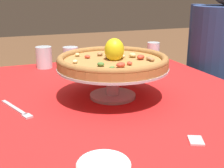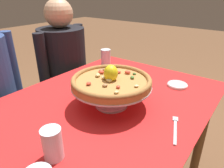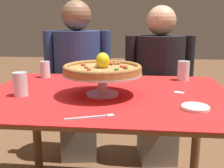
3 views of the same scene
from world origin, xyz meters
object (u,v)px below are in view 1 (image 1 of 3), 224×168
at_px(water_glass_side_left, 71,61).
at_px(water_glass_back_left, 153,54).
at_px(dinner_fork, 17,110).
at_px(pizza_stand, 113,75).
at_px(water_glass_front_left, 44,58).
at_px(pizza, 113,60).
at_px(side_plate, 104,165).
at_px(diner_left, 221,81).
at_px(sugar_packet, 196,140).

xyz_separation_m(water_glass_side_left, water_glass_back_left, (-0.04, 0.46, -0.01)).
bearing_deg(dinner_fork, pizza_stand, 91.60).
bearing_deg(water_glass_back_left, water_glass_front_left, -98.86).
height_order(pizza, water_glass_back_left, pizza).
bearing_deg(side_plate, water_glass_back_left, 145.72).
bearing_deg(pizza_stand, pizza, 57.32).
distance_m(water_glass_side_left, diner_left, 0.84).
xyz_separation_m(pizza, side_plate, (0.42, -0.19, -0.13)).
relative_size(pizza_stand, water_glass_back_left, 3.67).
distance_m(pizza_stand, side_plate, 0.47).
xyz_separation_m(water_glass_front_left, dinner_fork, (0.54, -0.17, -0.05)).
distance_m(water_glass_back_left, sugar_packet, 0.90).
height_order(water_glass_front_left, dinner_fork, water_glass_front_left).
relative_size(water_glass_back_left, diner_left, 0.09).
xyz_separation_m(pizza_stand, sugar_packet, (0.39, 0.08, -0.08)).
height_order(pizza, dinner_fork, pizza).
xyz_separation_m(dinner_fork, diner_left, (-0.32, 1.10, -0.11)).
bearing_deg(water_glass_back_left, dinner_fork, -58.54).
bearing_deg(water_glass_front_left, water_glass_back_left, 81.14).
relative_size(water_glass_front_left, diner_left, 0.08).
height_order(pizza_stand, water_glass_front_left, pizza_stand).
height_order(pizza_stand, dinner_fork, pizza_stand).
bearing_deg(water_glass_back_left, sugar_packet, -21.38).
distance_m(sugar_packet, diner_left, 0.99).
relative_size(pizza, water_glass_back_left, 3.63).
xyz_separation_m(pizza_stand, side_plate, (0.42, -0.19, -0.08)).
relative_size(side_plate, diner_left, 0.10).
bearing_deg(water_glass_front_left, side_plate, -1.42).
height_order(pizza, water_glass_side_left, pizza).
xyz_separation_m(water_glass_front_left, sugar_packet, (0.93, 0.24, -0.05)).
bearing_deg(diner_left, dinner_fork, -74.03).
relative_size(water_glass_front_left, dinner_fork, 0.57).
relative_size(pizza_stand, pizza, 1.01).
distance_m(side_plate, diner_left, 1.20).
height_order(water_glass_side_left, dinner_fork, water_glass_side_left).
bearing_deg(water_glass_front_left, diner_left, 76.18).
distance_m(pizza, dinner_fork, 0.36).
relative_size(water_glass_front_left, water_glass_back_left, 0.99).
bearing_deg(water_glass_side_left, pizza, 7.79).
distance_m(water_glass_side_left, sugar_packet, 0.81).
xyz_separation_m(water_glass_side_left, sugar_packet, (0.80, 0.13, -0.05)).
relative_size(water_glass_front_left, side_plate, 0.88).
bearing_deg(pizza_stand, sugar_packet, 11.36).
bearing_deg(water_glass_side_left, water_glass_back_left, 94.67).
distance_m(pizza, diner_left, 0.86).
distance_m(pizza, sugar_packet, 0.42).
height_order(sugar_packet, diner_left, diner_left).
bearing_deg(water_glass_back_left, water_glass_side_left, -85.33).
height_order(water_glass_front_left, water_glass_back_left, water_glass_back_left).
relative_size(dinner_fork, sugar_packet, 3.77).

